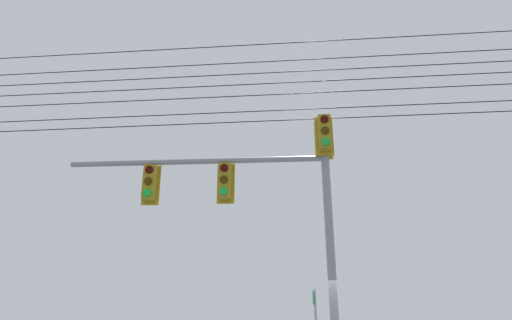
# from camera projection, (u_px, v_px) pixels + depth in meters

# --- Properties ---
(signal_mast_assembly) EXTENTS (6.12, 3.54, 6.53)m
(signal_mast_assembly) POSITION_uv_depth(u_px,v_px,m) (267.00, 189.00, 11.04)
(signal_mast_assembly) COLOR gray
(signal_mast_assembly) RESTS_ON ground
(overhead_wire_span) EXTENTS (31.41, 15.75, 2.48)m
(overhead_wire_span) POSITION_uv_depth(u_px,v_px,m) (261.00, 84.00, 12.15)
(overhead_wire_span) COLOR black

